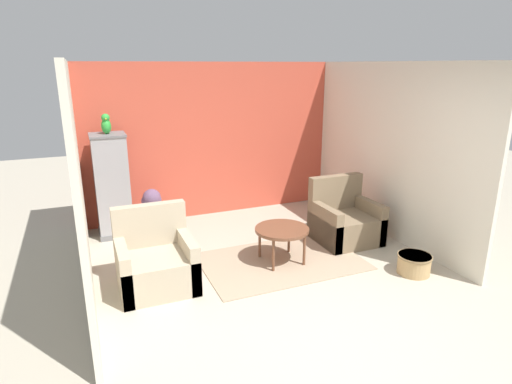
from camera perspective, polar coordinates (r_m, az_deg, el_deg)
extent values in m
plane|color=#B2A893|center=(4.53, 9.53, -17.34)|extent=(20.00, 20.00, 0.00)
cube|color=#C64C38|center=(7.30, -5.76, 6.83)|extent=(4.35, 0.06, 2.56)
cube|color=beige|center=(5.15, -22.64, 1.45)|extent=(0.06, 3.72, 2.56)
cube|color=beige|center=(6.66, 17.37, 5.21)|extent=(0.06, 3.72, 2.56)
cube|color=gray|center=(5.76, 3.40, -9.18)|extent=(2.08, 1.37, 0.01)
cylinder|color=brown|center=(5.58, 3.48, -5.02)|extent=(0.70, 0.70, 0.04)
cylinder|color=brown|center=(5.41, 2.35, -8.48)|extent=(0.04, 0.04, 0.44)
cylinder|color=brown|center=(5.59, 6.45, -7.71)|extent=(0.04, 0.04, 0.44)
cylinder|color=brown|center=(5.77, 0.52, -6.79)|extent=(0.04, 0.04, 0.44)
cylinder|color=brown|center=(5.94, 4.41, -6.13)|extent=(0.04, 0.04, 0.44)
cube|color=tan|center=(5.17, -13.06, -10.29)|extent=(0.86, 0.79, 0.41)
cube|color=tan|center=(5.29, -14.01, -4.27)|extent=(0.86, 0.14, 0.51)
cube|color=tan|center=(5.10, -17.28, -9.93)|extent=(0.12, 0.79, 0.59)
cube|color=tan|center=(5.20, -9.07, -8.83)|extent=(0.12, 0.79, 0.59)
cube|color=#7A664C|center=(6.43, 11.90, -4.74)|extent=(0.86, 0.79, 0.41)
cube|color=#7A664C|center=(6.54, 10.54, 0.00)|extent=(0.86, 0.14, 0.51)
cube|color=#7A664C|center=(6.21, 9.11, -4.49)|extent=(0.12, 0.79, 0.59)
cube|color=#7A664C|center=(6.61, 14.60, -3.51)|extent=(0.12, 0.79, 0.59)
cube|color=slate|center=(6.96, -18.07, -5.03)|extent=(0.50, 0.50, 0.08)
cube|color=#939399|center=(6.72, -18.65, 1.02)|extent=(0.48, 0.48, 1.44)
cube|color=slate|center=(6.57, -19.24, 7.21)|extent=(0.50, 0.50, 0.03)
ellipsoid|color=green|center=(6.56, -19.35, 8.28)|extent=(0.14, 0.17, 0.22)
sphere|color=green|center=(6.52, -19.44, 9.32)|extent=(0.12, 0.12, 0.12)
cone|color=gold|center=(6.47, -19.40, 9.19)|extent=(0.05, 0.05, 0.05)
cone|color=green|center=(6.64, -19.37, 8.18)|extent=(0.07, 0.14, 0.19)
cylinder|color=brown|center=(7.03, -13.50, -3.98)|extent=(0.24, 0.24, 0.18)
cylinder|color=brown|center=(6.96, -13.61, -2.40)|extent=(0.03, 0.03, 0.22)
sphere|color=#664C6B|center=(6.90, -13.73, -0.75)|extent=(0.28, 0.28, 0.28)
sphere|color=#664C6B|center=(6.93, -14.37, -1.15)|extent=(0.17, 0.17, 0.17)
sphere|color=#664C6B|center=(6.90, -13.11, -1.01)|extent=(0.15, 0.15, 0.15)
cylinder|color=tan|center=(5.75, 20.32, -9.02)|extent=(0.40, 0.40, 0.25)
cylinder|color=olive|center=(5.71, 20.43, -8.01)|extent=(0.42, 0.42, 0.02)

